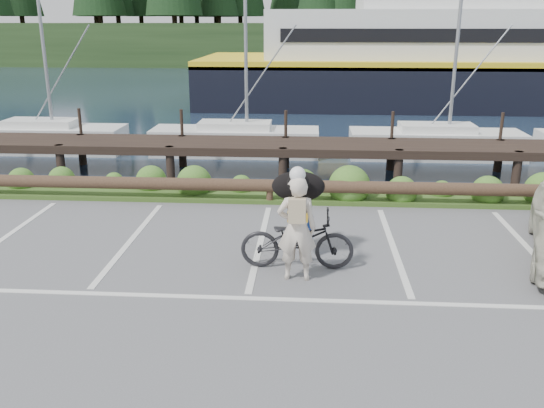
{
  "coord_description": "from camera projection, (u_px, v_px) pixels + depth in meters",
  "views": [
    {
      "loc": [
        0.95,
        -8.58,
        4.18
      ],
      "look_at": [
        0.29,
        1.11,
        1.1
      ],
      "focal_mm": 38.0,
      "sensor_mm": 36.0,
      "label": 1
    }
  ],
  "objects": [
    {
      "name": "log_rail",
      "position": [
        270.0,
        204.0,
        13.86
      ],
      "size": [
        32.0,
        0.3,
        0.6
      ],
      "primitive_type": null,
      "color": "#443021",
      "rests_on": "ground"
    },
    {
      "name": "harbor_backdrop",
      "position": [
        309.0,
        52.0,
        84.03
      ],
      "size": [
        170.0,
        160.0,
        30.0
      ],
      "color": "#162336",
      "rests_on": "ground"
    },
    {
      "name": "cyclist",
      "position": [
        297.0,
        228.0,
        9.54
      ],
      "size": [
        0.66,
        0.44,
        1.81
      ],
      "primitive_type": "imported",
      "rotation": [
        0.0,
        0.0,
        3.15
      ],
      "color": "beige",
      "rests_on": "ground"
    },
    {
      "name": "vegetation_strip",
      "position": [
        272.0,
        193.0,
        14.51
      ],
      "size": [
        34.0,
        1.6,
        0.1
      ],
      "primitive_type": "cube",
      "color": "#3D5B21",
      "rests_on": "ground"
    },
    {
      "name": "dog",
      "position": [
        298.0,
        186.0,
        10.46
      ],
      "size": [
        0.48,
        0.98,
        0.56
      ],
      "primitive_type": "ellipsoid",
      "rotation": [
        0.0,
        0.0,
        1.58
      ],
      "color": "black",
      "rests_on": "bicycle"
    },
    {
      "name": "ground",
      "position": [
        250.0,
        287.0,
        9.48
      ],
      "size": [
        72.0,
        72.0,
        0.0
      ],
      "primitive_type": "plane",
      "color": "#575759"
    },
    {
      "name": "bicycle",
      "position": [
        297.0,
        240.0,
        10.1
      ],
      "size": [
        1.99,
        0.71,
        1.04
      ],
      "primitive_type": "imported",
      "rotation": [
        0.0,
        0.0,
        1.58
      ],
      "color": "black",
      "rests_on": "ground"
    }
  ]
}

